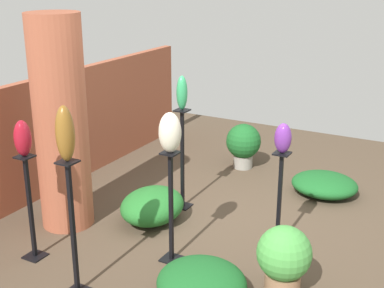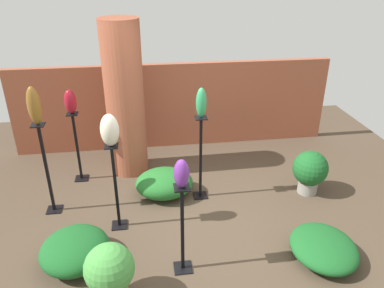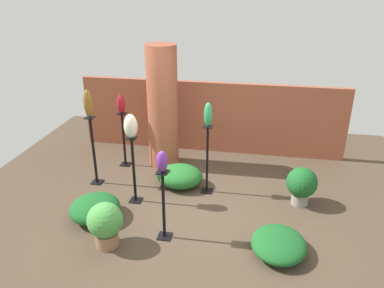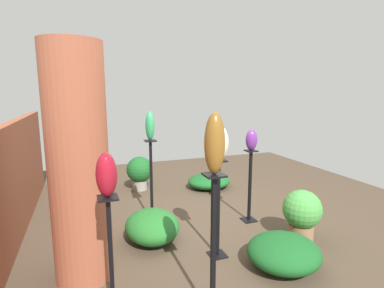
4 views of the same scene
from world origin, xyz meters
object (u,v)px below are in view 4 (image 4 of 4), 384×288
pedestal_jade (151,186)px  art_vase_jade (150,126)px  art_vase_ruby (106,175)px  art_vase_violet (251,140)px  potted_plant_walkway_edge (140,171)px  brick_pillar (79,166)px  art_vase_ivory (219,143)px  potted_plant_front_right (302,213)px  pedestal_ruby (111,267)px  pedestal_bronze (213,256)px  pedestal_violet (250,189)px  art_vase_bronze (215,144)px  pedestal_ivory (218,213)px

pedestal_jade → art_vase_jade: (0.00, 0.00, 0.87)m
art_vase_ruby → art_vase_violet: 2.52m
pedestal_jade → art_vase_jade: bearing=76.0°
art_vase_jade → potted_plant_walkway_edge: 1.92m
brick_pillar → art_vase_ivory: (-0.13, -1.47, 0.16)m
art_vase_ivory → art_vase_jade: size_ratio=0.97×
art_vase_jade → potted_plant_front_right: 2.34m
pedestal_ruby → pedestal_jade: (1.77, -0.74, 0.07)m
pedestal_bronze → pedestal_violet: pedestal_bronze is taller
brick_pillar → art_vase_ivory: 1.49m
art_vase_violet → art_vase_ivory: size_ratio=0.78×
pedestal_ruby → art_vase_jade: (1.77, -0.74, 0.94)m
pedestal_ruby → pedestal_bronze: 0.84m
art_vase_ruby → art_vase_bronze: size_ratio=0.74×
pedestal_bronze → pedestal_ivory: bearing=-27.4°
pedestal_jade → potted_plant_front_right: size_ratio=1.85×
potted_plant_front_right → potted_plant_walkway_edge: size_ratio=1.02×
art_vase_bronze → potted_plant_walkway_edge: size_ratio=0.74×
pedestal_ruby → potted_plant_front_right: bearing=-76.2°
pedestal_ruby → potted_plant_walkway_edge: 3.47m
brick_pillar → pedestal_bronze: 1.56m
pedestal_jade → art_vase_jade: size_ratio=3.08×
art_vase_ivory → potted_plant_front_right: art_vase_ivory is taller
potted_plant_walkway_edge → art_vase_violet: bearing=-147.6°
art_vase_ivory → potted_plant_walkway_edge: size_ratio=0.59×
art_vase_bronze → art_vase_ivory: 1.03m
pedestal_ruby → art_vase_ruby: bearing=0.0°
pedestal_ivory → art_vase_violet: (0.73, -0.86, 0.70)m
art_vase_violet → potted_plant_walkway_edge: 2.53m
pedestal_violet → art_vase_bronze: (-1.63, 1.33, 1.04)m
pedestal_bronze → pedestal_violet: 2.10m
art_vase_ruby → art_vase_bronze: bearing=-109.0°
potted_plant_front_right → potted_plant_walkway_edge: 3.19m
pedestal_ruby → potted_plant_front_right: (0.60, -2.45, -0.13)m
pedestal_ruby → art_vase_ivory: bearing=-63.4°
pedestal_jade → art_vase_violet: (-0.42, -1.39, 0.66)m
pedestal_bronze → potted_plant_front_right: pedestal_bronze is taller
pedestal_bronze → pedestal_violet: (1.63, -1.33, -0.10)m
art_vase_violet → pedestal_bronze: bearing=140.8°
art_vase_ruby → potted_plant_front_right: bearing=-76.2°
pedestal_ruby → art_vase_bronze: art_vase_bronze is taller
art_vase_ruby → potted_plant_walkway_edge: 3.59m
pedestal_violet → potted_plant_front_right: 0.83m
brick_pillar → art_vase_violet: bearing=-75.6°
art_vase_jade → pedestal_jade: bearing=-104.0°
pedestal_jade → potted_plant_walkway_edge: size_ratio=1.88×
brick_pillar → pedestal_jade: size_ratio=1.93×
potted_plant_walkway_edge → art_vase_jade: bearing=175.9°
art_vase_bronze → brick_pillar: bearing=44.3°
pedestal_ruby → pedestal_violet: 2.52m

